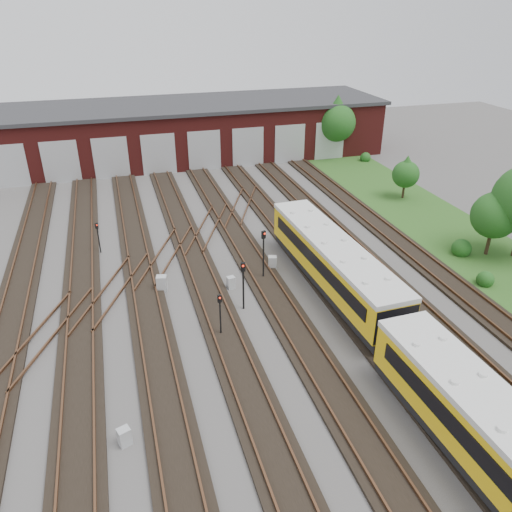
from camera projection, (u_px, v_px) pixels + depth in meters
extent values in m
plane|color=#474442|center=(277.00, 366.00, 26.38)|extent=(120.00, 120.00, 0.00)
cube|color=brown|center=(3.00, 415.00, 22.91)|extent=(0.10, 70.00, 0.15)
cube|color=black|center=(79.00, 403.00, 23.82)|extent=(2.40, 70.00, 0.18)
cube|color=brown|center=(62.00, 404.00, 23.56)|extent=(0.10, 70.00, 0.15)
cube|color=brown|center=(94.00, 398.00, 23.92)|extent=(0.10, 70.00, 0.15)
cube|color=black|center=(163.00, 387.00, 24.83)|extent=(2.40, 70.00, 0.18)
cube|color=brown|center=(148.00, 387.00, 24.57)|extent=(0.10, 70.00, 0.15)
cube|color=brown|center=(177.00, 381.00, 24.93)|extent=(0.10, 70.00, 0.15)
cube|color=black|center=(240.00, 371.00, 25.84)|extent=(2.40, 70.00, 0.18)
cube|color=brown|center=(227.00, 372.00, 25.58)|extent=(0.10, 70.00, 0.15)
cube|color=brown|center=(254.00, 366.00, 25.94)|extent=(0.10, 70.00, 0.15)
cube|color=black|center=(312.00, 357.00, 26.85)|extent=(2.40, 70.00, 0.18)
cube|color=brown|center=(300.00, 357.00, 26.59)|extent=(0.10, 70.00, 0.15)
cube|color=brown|center=(325.00, 352.00, 26.95)|extent=(0.10, 70.00, 0.15)
cube|color=black|center=(379.00, 344.00, 27.86)|extent=(2.40, 70.00, 0.18)
cube|color=brown|center=(367.00, 344.00, 27.60)|extent=(0.10, 70.00, 0.15)
cube|color=brown|center=(390.00, 340.00, 27.96)|extent=(0.10, 70.00, 0.15)
cube|color=black|center=(440.00, 332.00, 28.87)|extent=(2.40, 70.00, 0.18)
cube|color=brown|center=(430.00, 332.00, 28.61)|extent=(0.10, 70.00, 0.15)
cube|color=brown|center=(452.00, 328.00, 28.97)|extent=(0.10, 70.00, 0.15)
cube|color=black|center=(498.00, 321.00, 29.88)|extent=(2.40, 70.00, 0.18)
cube|color=brown|center=(489.00, 320.00, 29.62)|extent=(0.10, 70.00, 0.15)
cube|color=brown|center=(509.00, 316.00, 29.98)|extent=(0.10, 70.00, 0.15)
cube|color=brown|center=(113.00, 289.00, 32.74)|extent=(5.40, 9.62, 0.15)
cube|color=brown|center=(166.00, 255.00, 37.15)|extent=(5.40, 9.62, 0.15)
cube|color=brown|center=(208.00, 227.00, 41.56)|extent=(5.40, 9.62, 0.15)
cube|color=brown|center=(43.00, 335.00, 28.34)|extent=(5.40, 9.62, 0.15)
cube|color=brown|center=(242.00, 205.00, 45.97)|extent=(5.40, 9.62, 0.15)
cube|color=#581816|center=(169.00, 133.00, 58.98)|extent=(50.00, 12.00, 6.00)
cube|color=#2D2D30|center=(167.00, 105.00, 57.52)|extent=(51.00, 12.50, 0.40)
cube|color=#ADB0B3|center=(8.00, 166.00, 49.95)|extent=(3.60, 0.12, 4.40)
cube|color=#ADB0B3|center=(61.00, 162.00, 51.21)|extent=(3.60, 0.12, 4.40)
cube|color=#ADB0B3|center=(111.00, 158.00, 52.47)|extent=(3.60, 0.12, 4.40)
cube|color=#ADB0B3|center=(159.00, 154.00, 53.73)|extent=(3.60, 0.12, 4.40)
cube|color=#ADB0B3|center=(204.00, 151.00, 54.99)|extent=(3.60, 0.12, 4.40)
cube|color=#ADB0B3|center=(248.00, 147.00, 56.26)|extent=(3.60, 0.12, 4.40)
cube|color=#ADB0B3|center=(290.00, 144.00, 57.52)|extent=(3.60, 0.12, 4.40)
cube|color=#ADB0B3|center=(330.00, 141.00, 58.78)|extent=(3.60, 0.12, 4.40)
cube|color=#27531B|center=(463.00, 241.00, 39.66)|extent=(8.00, 55.00, 0.05)
cube|color=black|center=(500.00, 477.00, 19.52)|extent=(2.79, 15.02, 0.60)
cube|color=yellow|center=(508.00, 452.00, 18.87)|extent=(3.09, 15.03, 2.19)
cube|color=black|center=(481.00, 457.00, 18.39)|extent=(0.50, 13.15, 0.85)
cube|color=black|center=(331.00, 280.00, 33.11)|extent=(2.79, 15.02, 0.60)
cube|color=yellow|center=(333.00, 261.00, 32.47)|extent=(3.09, 15.03, 2.19)
cube|color=silver|center=(334.00, 244.00, 31.89)|extent=(3.19, 15.03, 0.30)
cube|color=black|center=(315.00, 261.00, 31.98)|extent=(0.50, 13.15, 0.85)
cube|color=black|center=(351.00, 255.00, 32.72)|extent=(0.50, 13.15, 0.85)
cylinder|color=black|center=(99.00, 241.00, 37.56)|extent=(0.09, 0.09, 2.00)
cube|color=black|center=(97.00, 226.00, 37.00)|extent=(0.25, 0.19, 0.43)
sphere|color=red|center=(96.00, 225.00, 36.88)|extent=(0.10, 0.10, 0.10)
cylinder|color=black|center=(220.00, 319.00, 28.23)|extent=(0.09, 0.09, 2.26)
cube|color=black|center=(220.00, 299.00, 27.60)|extent=(0.23, 0.14, 0.46)
sphere|color=red|center=(220.00, 298.00, 27.48)|extent=(0.11, 0.11, 0.11)
cylinder|color=black|center=(263.00, 259.00, 33.83)|extent=(0.11, 0.11, 3.07)
cube|color=black|center=(264.00, 235.00, 32.99)|extent=(0.31, 0.26, 0.54)
sphere|color=red|center=(264.00, 234.00, 32.85)|extent=(0.13, 0.13, 0.13)
cylinder|color=black|center=(243.00, 290.00, 30.58)|extent=(0.11, 0.11, 2.69)
cube|color=black|center=(243.00, 267.00, 29.83)|extent=(0.32, 0.23, 0.57)
sphere|color=red|center=(244.00, 266.00, 29.68)|extent=(0.14, 0.14, 0.14)
cube|color=#AEB1B3|center=(124.00, 437.00, 21.56)|extent=(0.65, 0.60, 0.88)
cube|color=#AEB1B3|center=(162.00, 283.00, 32.85)|extent=(0.76, 0.68, 1.09)
cube|color=#AEB1B3|center=(231.00, 283.00, 33.19)|extent=(0.58, 0.51, 0.85)
cube|color=#AEB1B3|center=(272.00, 263.00, 35.53)|extent=(0.71, 0.64, 0.98)
cube|color=#AEB1B3|center=(322.00, 238.00, 38.90)|extent=(0.70, 0.59, 1.14)
cylinder|color=#312316|center=(335.00, 148.00, 59.91)|extent=(0.25, 0.25, 2.28)
sphere|color=#1B4413|center=(337.00, 123.00, 58.51)|extent=(4.43, 4.43, 4.43)
cone|color=#1B4413|center=(338.00, 109.00, 57.77)|extent=(3.80, 3.80, 3.16)
cylinder|color=#312316|center=(403.00, 192.00, 47.92)|extent=(0.22, 0.22, 1.31)
sphere|color=#1B4413|center=(406.00, 174.00, 47.11)|extent=(2.55, 2.55, 2.55)
cone|color=#1B4413|center=(407.00, 165.00, 46.69)|extent=(2.18, 2.18, 1.82)
cylinder|color=#312316|center=(488.00, 244.00, 37.32)|extent=(0.26, 0.26, 1.75)
sphere|color=#1B4413|center=(495.00, 215.00, 36.24)|extent=(3.40, 3.40, 3.40)
cone|color=#1B4413|center=(499.00, 200.00, 35.68)|extent=(2.92, 2.92, 2.43)
sphere|color=#1B4413|center=(486.00, 277.00, 33.51)|extent=(1.15, 1.15, 1.15)
sphere|color=#1B4413|center=(462.00, 246.00, 37.38)|extent=(1.45, 1.45, 1.45)
sphere|color=#1B4413|center=(366.00, 156.00, 58.78)|extent=(1.23, 1.23, 1.23)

